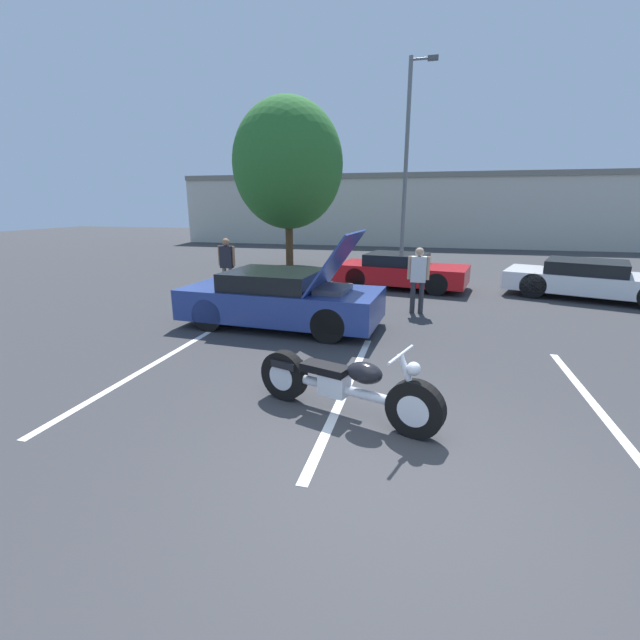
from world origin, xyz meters
TOP-DOWN VIEW (x-y plane):
  - ground_plane at (0.00, 0.00)m, footprint 80.00×80.00m
  - parking_stripe_foreground at (-4.16, 2.13)m, footprint 0.12×4.61m
  - parking_stripe_middle at (-0.85, 2.13)m, footprint 0.12×4.61m
  - parking_stripe_back at (2.46, 2.13)m, footprint 0.12×4.61m
  - far_building at (0.00, 25.68)m, footprint 32.00×4.20m
  - light_pole at (-0.96, 17.05)m, footprint 1.21×0.28m
  - tree_background at (-5.64, 14.22)m, footprint 4.52×4.52m
  - motorcycle at (-0.75, 1.32)m, footprint 2.46×1.03m
  - show_car_hood_open at (-2.83, 5.04)m, footprint 4.35×2.12m
  - parked_car_right_row at (4.66, 9.87)m, footprint 4.79×3.24m
  - parked_car_left_row at (-0.63, 10.19)m, footprint 4.25×2.46m
  - spectator_near_motorcycle at (-0.02, 6.91)m, footprint 0.52×0.21m
  - spectator_midground at (-5.46, 7.82)m, footprint 0.52×0.22m

SIDE VIEW (x-z plane):
  - ground_plane at x=0.00m, z-range 0.00..0.00m
  - parking_stripe_foreground at x=-4.16m, z-range 0.00..0.01m
  - parking_stripe_middle at x=-0.85m, z-range 0.00..0.01m
  - parking_stripe_back at x=2.46m, z-range 0.00..0.01m
  - motorcycle at x=-0.75m, z-range -0.08..0.89m
  - parked_car_right_row at x=4.66m, z-range 0.00..1.06m
  - parked_car_left_row at x=-0.63m, z-range -0.01..1.07m
  - show_car_hood_open at x=-2.83m, z-range -0.42..1.64m
  - spectator_near_motorcycle at x=-0.02m, z-range 0.14..1.74m
  - spectator_midground at x=-5.46m, z-range 0.15..1.79m
  - far_building at x=0.00m, z-range 0.14..4.54m
  - tree_background at x=-5.64m, z-range 0.77..7.53m
  - light_pole at x=-0.96m, z-range 0.39..8.99m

